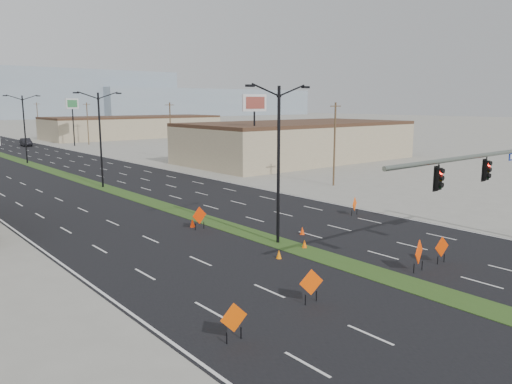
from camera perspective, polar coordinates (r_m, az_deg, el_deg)
ground at (r=25.46m, az=21.32°, el=-11.19°), size 600.00×600.00×0.00m
building_se_near at (r=78.88m, az=4.76°, el=5.63°), size 36.00×18.00×5.50m
building_se_far at (r=134.93m, az=-13.78°, el=7.15°), size 44.00×16.00×5.00m
mesa_east at (r=362.10m, az=-6.04°, el=10.14°), size 160.00×50.00×18.00m
signal_mast at (r=32.66m, az=26.15°, el=1.78°), size 16.30×0.60×8.00m
streetlight_0 at (r=31.49m, az=2.59°, el=3.69°), size 5.15×0.24×10.02m
streetlight_1 at (r=55.43m, az=-17.37°, el=6.05°), size 5.15×0.24×10.02m
streetlight_2 at (r=81.98m, az=-24.94°, el=6.76°), size 5.15×0.24×10.02m
utility_pole_0 at (r=54.87m, az=8.97°, el=5.57°), size 1.60×0.20×9.00m
utility_pole_1 at (r=82.26m, az=-9.75°, el=7.04°), size 1.60×0.20×9.00m
utility_pole_2 at (r=113.90m, az=-18.69°, el=7.49°), size 1.60×0.20×9.00m
utility_pole_3 at (r=147.06m, az=-23.67°, el=7.67°), size 1.60×0.20×9.00m
car_mid at (r=115.13m, az=-24.80°, el=5.19°), size 2.15×5.07×1.63m
construction_sign_0 at (r=19.46m, az=-2.55°, el=-14.30°), size 1.17×0.17×1.56m
construction_sign_1 at (r=22.95m, az=6.33°, el=-10.35°), size 1.18×0.36×1.62m
construction_sign_2 at (r=35.85m, az=-6.49°, el=-2.76°), size 1.25×0.21×1.67m
construction_sign_3 at (r=28.18m, az=18.12°, el=-6.65°), size 1.29×0.46×1.80m
construction_sign_4 at (r=30.13m, az=20.46°, el=-5.99°), size 1.17×0.16×1.56m
construction_sign_5 at (r=40.91m, az=11.20°, el=-1.44°), size 1.03×0.50×1.49m
cone_0 at (r=29.28m, az=2.64°, el=-7.14°), size 0.42×0.42×0.53m
cone_1 at (r=31.42m, az=5.57°, el=-5.92°), size 0.44×0.44×0.57m
cone_2 at (r=34.58m, az=5.31°, el=-4.43°), size 0.41×0.41×0.56m
cone_3 at (r=36.73m, az=-7.28°, el=-3.52°), size 0.43×0.43×0.65m
pole_sign_east_near at (r=65.34m, az=-0.18°, el=9.53°), size 3.24×1.24×10.04m
pole_sign_east_far at (r=111.37m, az=-20.26°, el=9.08°), size 3.09×1.56×9.82m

